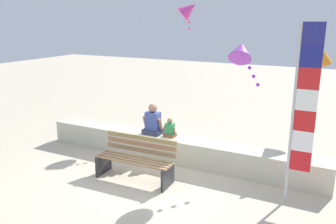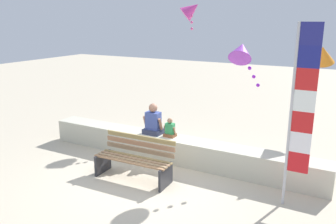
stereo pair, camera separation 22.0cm
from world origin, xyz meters
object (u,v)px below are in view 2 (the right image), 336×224
at_px(flag_banner, 299,108).
at_px(kite_magenta, 191,10).
at_px(person_adult, 153,122).
at_px(person_child, 170,129).
at_px(kite_purple, 241,51).
at_px(kite_orange, 323,55).
at_px(park_bench, 135,159).

relative_size(flag_banner, kite_magenta, 3.51).
distance_m(person_adult, person_child, 0.47).
height_order(kite_magenta, kite_purple, kite_magenta).
relative_size(person_adult, kite_magenta, 0.82).
distance_m(kite_magenta, kite_purple, 3.31).
xyz_separation_m(person_adult, kite_orange, (3.41, 2.13, 1.58)).
distance_m(person_adult, kite_orange, 4.32).
bearing_deg(kite_magenta, kite_orange, -9.55).
relative_size(kite_magenta, kite_purple, 0.85).
relative_size(park_bench, kite_magenta, 1.83).
bearing_deg(person_child, park_bench, -97.39).
bearing_deg(kite_purple, park_bench, -132.51).
bearing_deg(person_child, flag_banner, -16.11).
distance_m(person_adult, flag_banner, 3.63).
relative_size(park_bench, kite_purple, 1.56).
height_order(person_child, flag_banner, flag_banner).
bearing_deg(person_child, person_adult, -179.95).
distance_m(flag_banner, kite_magenta, 5.45).
distance_m(flag_banner, kite_orange, 3.04).
distance_m(park_bench, kite_magenta, 5.11).
relative_size(kite_purple, kite_orange, 1.25).
bearing_deg(flag_banner, person_adult, 165.98).
bearing_deg(person_child, kite_magenta, 105.89).
bearing_deg(kite_magenta, flag_banner, -44.12).
height_order(person_adult, kite_magenta, kite_magenta).
height_order(park_bench, kite_magenta, kite_magenta).
bearing_deg(flag_banner, kite_orange, 89.74).
distance_m(person_child, kite_magenta, 3.99).
height_order(flag_banner, kite_magenta, kite_magenta).
relative_size(flag_banner, kite_orange, 3.74).
relative_size(park_bench, person_child, 3.70).
xyz_separation_m(flag_banner, kite_orange, (0.01, 2.98, 0.62)).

